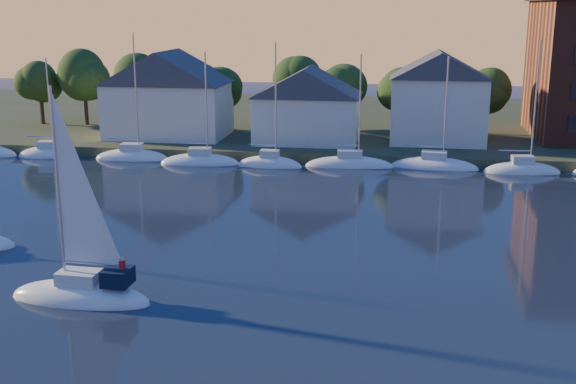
% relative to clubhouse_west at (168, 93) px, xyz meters
% --- Properties ---
extents(shoreline_land, '(160.00, 50.00, 2.00)m').
position_rel_clubhouse_west_xyz_m(shoreline_land, '(22.00, 17.00, -5.93)').
color(shoreline_land, '#353E24').
rests_on(shoreline_land, ground).
extents(wooden_dock, '(120.00, 3.00, 1.00)m').
position_rel_clubhouse_west_xyz_m(wooden_dock, '(22.00, -6.00, -5.93)').
color(wooden_dock, brown).
rests_on(wooden_dock, ground).
extents(clubhouse_west, '(13.65, 9.45, 9.64)m').
position_rel_clubhouse_west_xyz_m(clubhouse_west, '(0.00, 0.00, 0.00)').
color(clubhouse_west, white).
rests_on(clubhouse_west, shoreline_land).
extents(clubhouse_centre, '(11.55, 8.40, 8.08)m').
position_rel_clubhouse_west_xyz_m(clubhouse_centre, '(16.00, -1.00, -0.80)').
color(clubhouse_centre, white).
rests_on(clubhouse_centre, shoreline_land).
extents(clubhouse_east, '(10.50, 8.40, 9.80)m').
position_rel_clubhouse_west_xyz_m(clubhouse_east, '(30.00, 1.00, 0.07)').
color(clubhouse_east, white).
rests_on(clubhouse_east, shoreline_land).
extents(tree_line, '(93.40, 5.40, 8.90)m').
position_rel_clubhouse_west_xyz_m(tree_line, '(24.00, 5.00, 1.24)').
color(tree_line, '#382519').
rests_on(tree_line, shoreline_land).
extents(moored_fleet, '(71.50, 2.40, 12.05)m').
position_rel_clubhouse_west_xyz_m(moored_fleet, '(14.00, -9.00, -5.83)').
color(moored_fleet, white).
rests_on(moored_fleet, ground).
extents(hero_sailboat, '(7.99, 2.84, 12.58)m').
position_rel_clubhouse_west_xyz_m(hero_sailboat, '(9.38, -44.64, -5.39)').
color(hero_sailboat, white).
rests_on(hero_sailboat, ground).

